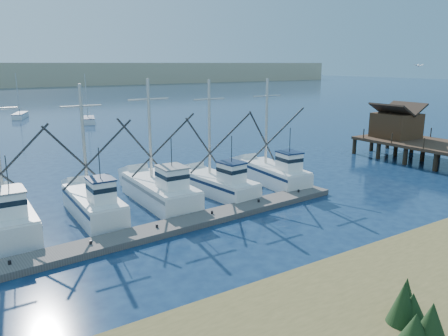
{
  "coord_description": "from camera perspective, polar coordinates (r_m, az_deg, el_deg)",
  "views": [
    {
      "loc": [
        -19.52,
        -17.05,
        9.81
      ],
      "look_at": [
        -3.24,
        8.0,
        2.62
      ],
      "focal_mm": 35.0,
      "sensor_mm": 36.0,
      "label": 1
    }
  ],
  "objects": [
    {
      "name": "trawler_fleet",
      "position": [
        30.18,
        -13.03,
        -3.86
      ],
      "size": [
        28.34,
        8.28,
        8.82
      ],
      "color": "white",
      "rests_on": "ground"
    },
    {
      "name": "sailboat_near",
      "position": [
        77.24,
        -17.28,
        6.0
      ],
      "size": [
        3.31,
        6.04,
        8.1
      ],
      "rotation": [
        0.0,
        0.0,
        -0.26
      ],
      "color": "white",
      "rests_on": "ground"
    },
    {
      "name": "sailboat_far",
      "position": [
        88.39,
        -25.07,
        6.22
      ],
      "size": [
        3.71,
        6.41,
        8.1
      ],
      "rotation": [
        0.0,
        0.0,
        -0.35
      ],
      "color": "white",
      "rests_on": "ground"
    },
    {
      "name": "timber_pier",
      "position": [
        48.84,
        24.86,
        3.75
      ],
      "size": [
        7.0,
        20.0,
        8.0
      ],
      "color": "black",
      "rests_on": "ground"
    },
    {
      "name": "flying_gull",
      "position": [
        40.77,
        24.07,
        12.13
      ],
      "size": [
        1.25,
        0.23,
        0.23
      ],
      "color": "white",
      "rests_on": "ground"
    },
    {
      "name": "floating_dock",
      "position": [
        26.32,
        -8.74,
        -8.07
      ],
      "size": [
        28.67,
        3.97,
        0.38
      ],
      "primitive_type": "cube",
      "rotation": [
        0.0,
        0.0,
        0.07
      ],
      "color": "#57524E",
      "rests_on": "ground"
    },
    {
      "name": "ground",
      "position": [
        27.71,
        14.93,
        -7.68
      ],
      "size": [
        500.0,
        500.0,
        0.0
      ],
      "primitive_type": "plane",
      "color": "#0D1E3C",
      "rests_on": "ground"
    }
  ]
}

